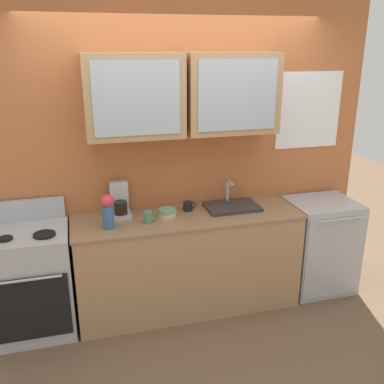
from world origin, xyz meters
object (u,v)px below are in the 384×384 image
Objects in this scene: cup_near_sink at (188,206)px; cup_near_bowls at (148,217)px; coffee_maker at (120,203)px; sink_faucet at (232,206)px; dishwasher at (319,245)px; stove_range at (33,281)px; vase at (108,210)px; bowl_stack at (167,213)px.

cup_near_bowls reaches higher than cup_near_sink.
sink_faucet is at bearing -5.65° from coffee_maker.
dishwasher is at bearing -5.54° from cup_near_sink.
dishwasher is 3.05× the size of coffee_maker.
sink_faucet is (1.73, 0.07, 0.45)m from stove_range.
vase reaches higher than cup_near_sink.
cup_near_sink is at bearing -4.61° from coffee_maker.
dishwasher is at bearing -5.25° from coffee_maker.
sink_faucet is 4.36× the size of cup_near_bowls.
cup_near_sink is 0.59m from coffee_maker.
sink_faucet is at bearing 9.79° from cup_near_bowls.
coffee_maker is at bearing 131.13° from cup_near_bowls.
vase reaches higher than bowl_stack.
cup_near_sink is (0.71, 0.20, -0.11)m from vase.
stove_range is at bearing -177.70° from sink_faucet.
bowl_stack is 1.48× the size of cup_near_bowls.
vase is at bearing -176.78° from cup_near_bowls.
stove_range is 6.75× the size of bowl_stack.
sink_faucet is 1.12m from vase.
dishwasher is at bearing -4.80° from sink_faucet.
bowl_stack is (-0.60, -0.04, 0.01)m from sink_faucet.
sink_faucet is at bearing 7.88° from vase.
vase is at bearing -7.47° from stove_range.
sink_faucet is 0.99m from dishwasher.
bowl_stack is at bearing -176.06° from sink_faucet.
bowl_stack is at bearing 12.55° from vase.
dishwasher is (1.66, 0.06, -0.49)m from cup_near_bowls.
stove_range is at bearing -174.91° from cup_near_sink.
sink_faucet is 1.67× the size of vase.
cup_near_sink is at bearing 25.50° from cup_near_bowls.
coffee_maker is (0.12, 0.25, -0.04)m from vase.
coffee_maker is (0.75, 0.17, 0.54)m from stove_range.
dishwasher is (1.98, 0.08, -0.59)m from vase.
cup_near_bowls is 0.37× the size of coffee_maker.
sink_faucet is at bearing 175.20° from dishwasher.
cup_near_bowls is at bearing -177.91° from dishwasher.
coffee_maker is at bearing 174.75° from dishwasher.
sink_faucet is 0.99m from coffee_maker.
dishwasher is (1.27, -0.12, -0.48)m from cup_near_sink.
sink_faucet is at bearing 3.94° from bowl_stack.
sink_faucet reaches higher than cup_near_bowls.
coffee_maker reaches higher than vase.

